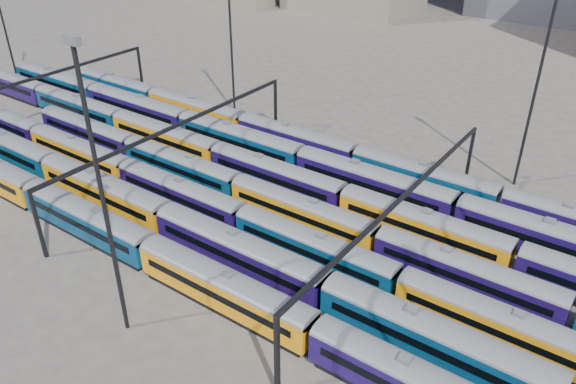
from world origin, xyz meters
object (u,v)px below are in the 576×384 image
Objects in this scene: rake_1 at (166,216)px; rake_2 at (242,216)px; rake_0 at (315,331)px; mast_2 at (101,190)px.

rake_1 reaches higher than rake_2.
rake_1 is at bearing 167.47° from rake_0.
rake_2 is at bearing 93.08° from mast_2.
mast_2 reaches higher than rake_0.
rake_1 is 8.19m from rake_2.
rake_0 is 0.96× the size of rake_1.
rake_0 is 18.89m from rake_2.
mast_2 is (7.40, -12.00, 11.34)m from rake_1.
rake_0 is 23.05m from rake_1.
rake_0 is at bearing -12.53° from rake_1.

